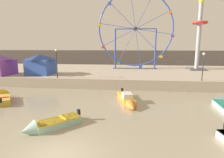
{
  "coord_description": "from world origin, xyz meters",
  "views": [
    {
      "loc": [
        3.85,
        -8.45,
        5.71
      ],
      "look_at": [
        1.66,
        10.67,
        2.3
      ],
      "focal_mm": 30.42,
      "sensor_mm": 36.0,
      "label": 1
    }
  ],
  "objects_px": {
    "drop_tower_steel_tower": "(199,37)",
    "carnival_booth_blue_tent": "(41,64)",
    "promenade_lamp_near": "(203,62)",
    "motorboat_pale_grey": "(223,104)",
    "motorboat_orange_hull": "(128,100)",
    "promenade_lamp_far": "(57,59)",
    "motorboat_seafoam": "(49,125)",
    "ferris_wheel_blue_frame": "(135,30)",
    "motorboat_mustard_yellow": "(2,98)"
  },
  "relations": [
    {
      "from": "motorboat_seafoam",
      "to": "motorboat_orange_hull",
      "type": "bearing_deg",
      "value": -176.42
    },
    {
      "from": "promenade_lamp_near",
      "to": "motorboat_pale_grey",
      "type": "bearing_deg",
      "value": -90.44
    },
    {
      "from": "motorboat_seafoam",
      "to": "motorboat_orange_hull",
      "type": "distance_m",
      "value": 8.31
    },
    {
      "from": "drop_tower_steel_tower",
      "to": "promenade_lamp_far",
      "type": "height_order",
      "value": "drop_tower_steel_tower"
    },
    {
      "from": "motorboat_seafoam",
      "to": "ferris_wheel_blue_frame",
      "type": "relative_size",
      "value": 0.27
    },
    {
      "from": "motorboat_pale_grey",
      "to": "promenade_lamp_near",
      "type": "height_order",
      "value": "promenade_lamp_near"
    },
    {
      "from": "motorboat_pale_grey",
      "to": "carnival_booth_blue_tent",
      "type": "distance_m",
      "value": 24.36
    },
    {
      "from": "carnival_booth_blue_tent",
      "to": "promenade_lamp_far",
      "type": "height_order",
      "value": "promenade_lamp_far"
    },
    {
      "from": "motorboat_mustard_yellow",
      "to": "carnival_booth_blue_tent",
      "type": "distance_m",
      "value": 9.73
    },
    {
      "from": "ferris_wheel_blue_frame",
      "to": "promenade_lamp_far",
      "type": "bearing_deg",
      "value": -131.52
    },
    {
      "from": "drop_tower_steel_tower",
      "to": "carnival_booth_blue_tent",
      "type": "relative_size",
      "value": 3.02
    },
    {
      "from": "motorboat_seafoam",
      "to": "motorboat_orange_hull",
      "type": "xyz_separation_m",
      "value": [
        5.28,
        6.42,
        0.06
      ]
    },
    {
      "from": "drop_tower_steel_tower",
      "to": "carnival_booth_blue_tent",
      "type": "height_order",
      "value": "drop_tower_steel_tower"
    },
    {
      "from": "motorboat_orange_hull",
      "to": "promenade_lamp_near",
      "type": "distance_m",
      "value": 11.35
    },
    {
      "from": "promenade_lamp_far",
      "to": "drop_tower_steel_tower",
      "type": "bearing_deg",
      "value": 27.71
    },
    {
      "from": "motorboat_seafoam",
      "to": "motorboat_mustard_yellow",
      "type": "bearing_deg",
      "value": -84.16
    },
    {
      "from": "ferris_wheel_blue_frame",
      "to": "promenade_lamp_near",
      "type": "distance_m",
      "value": 15.15
    },
    {
      "from": "drop_tower_steel_tower",
      "to": "promenade_lamp_near",
      "type": "height_order",
      "value": "drop_tower_steel_tower"
    },
    {
      "from": "motorboat_orange_hull",
      "to": "ferris_wheel_blue_frame",
      "type": "xyz_separation_m",
      "value": [
        0.74,
        17.81,
        8.16
      ]
    },
    {
      "from": "motorboat_orange_hull",
      "to": "promenade_lamp_far",
      "type": "height_order",
      "value": "promenade_lamp_far"
    },
    {
      "from": "ferris_wheel_blue_frame",
      "to": "promenade_lamp_near",
      "type": "xyz_separation_m",
      "value": [
        8.26,
        -11.75,
        -4.82
      ]
    },
    {
      "from": "ferris_wheel_blue_frame",
      "to": "carnival_booth_blue_tent",
      "type": "bearing_deg",
      "value": -148.08
    },
    {
      "from": "ferris_wheel_blue_frame",
      "to": "promenade_lamp_far",
      "type": "height_order",
      "value": "ferris_wheel_blue_frame"
    },
    {
      "from": "motorboat_orange_hull",
      "to": "promenade_lamp_near",
      "type": "bearing_deg",
      "value": 110.33
    },
    {
      "from": "promenade_lamp_near",
      "to": "motorboat_orange_hull",
      "type": "bearing_deg",
      "value": -146.05
    },
    {
      "from": "motorboat_orange_hull",
      "to": "carnival_booth_blue_tent",
      "type": "relative_size",
      "value": 1.43
    },
    {
      "from": "drop_tower_steel_tower",
      "to": "promenade_lamp_far",
      "type": "distance_m",
      "value": 24.5
    },
    {
      "from": "motorboat_seafoam",
      "to": "motorboat_orange_hull",
      "type": "height_order",
      "value": "motorboat_orange_hull"
    },
    {
      "from": "ferris_wheel_blue_frame",
      "to": "promenade_lamp_near",
      "type": "bearing_deg",
      "value": -54.92
    },
    {
      "from": "promenade_lamp_far",
      "to": "motorboat_pale_grey",
      "type": "bearing_deg",
      "value": -18.37
    },
    {
      "from": "motorboat_orange_hull",
      "to": "promenade_lamp_near",
      "type": "height_order",
      "value": "promenade_lamp_near"
    },
    {
      "from": "motorboat_seafoam",
      "to": "drop_tower_steel_tower",
      "type": "height_order",
      "value": "drop_tower_steel_tower"
    },
    {
      "from": "motorboat_pale_grey",
      "to": "promenade_lamp_near",
      "type": "xyz_separation_m",
      "value": [
        0.05,
        6.22,
        3.41
      ]
    },
    {
      "from": "carnival_booth_blue_tent",
      "to": "motorboat_mustard_yellow",
      "type": "bearing_deg",
      "value": -85.8
    },
    {
      "from": "motorboat_mustard_yellow",
      "to": "motorboat_pale_grey",
      "type": "distance_m",
      "value": 22.14
    },
    {
      "from": "ferris_wheel_blue_frame",
      "to": "promenade_lamp_far",
      "type": "distance_m",
      "value": 16.39
    },
    {
      "from": "ferris_wheel_blue_frame",
      "to": "motorboat_orange_hull",
      "type": "bearing_deg",
      "value": -92.37
    },
    {
      "from": "motorboat_seafoam",
      "to": "carnival_booth_blue_tent",
      "type": "relative_size",
      "value": 0.95
    },
    {
      "from": "motorboat_seafoam",
      "to": "promenade_lamp_far",
      "type": "relative_size",
      "value": 0.98
    },
    {
      "from": "motorboat_pale_grey",
      "to": "drop_tower_steel_tower",
      "type": "relative_size",
      "value": 0.38
    },
    {
      "from": "motorboat_orange_hull",
      "to": "promenade_lamp_far",
      "type": "relative_size",
      "value": 1.49
    },
    {
      "from": "ferris_wheel_blue_frame",
      "to": "motorboat_seafoam",
      "type": "bearing_deg",
      "value": -103.94
    },
    {
      "from": "motorboat_pale_grey",
      "to": "motorboat_orange_hull",
      "type": "relative_size",
      "value": 0.8
    },
    {
      "from": "motorboat_mustard_yellow",
      "to": "ferris_wheel_blue_frame",
      "type": "xyz_separation_m",
      "value": [
        13.93,
        18.22,
        8.21
      ]
    },
    {
      "from": "motorboat_mustard_yellow",
      "to": "ferris_wheel_blue_frame",
      "type": "relative_size",
      "value": 0.3
    },
    {
      "from": "motorboat_seafoam",
      "to": "promenade_lamp_far",
      "type": "height_order",
      "value": "promenade_lamp_far"
    },
    {
      "from": "carnival_booth_blue_tent",
      "to": "promenade_lamp_far",
      "type": "xyz_separation_m",
      "value": [
        3.79,
        -2.93,
        0.95
      ]
    },
    {
      "from": "motorboat_mustard_yellow",
      "to": "ferris_wheel_blue_frame",
      "type": "distance_m",
      "value": 24.36
    },
    {
      "from": "drop_tower_steel_tower",
      "to": "promenade_lamp_far",
      "type": "bearing_deg",
      "value": -152.29
    },
    {
      "from": "motorboat_pale_grey",
      "to": "motorboat_orange_hull",
      "type": "bearing_deg",
      "value": 92.89
    }
  ]
}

